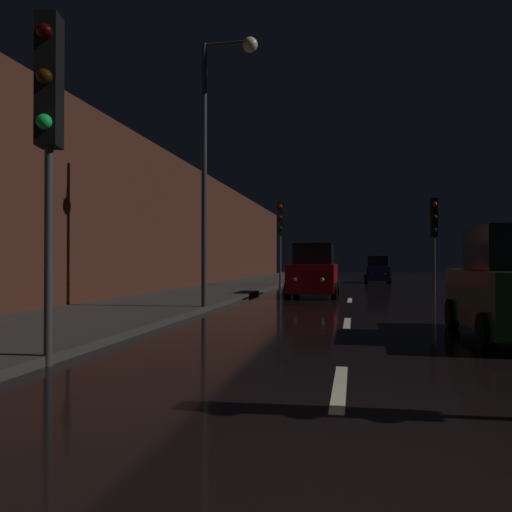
{
  "coord_description": "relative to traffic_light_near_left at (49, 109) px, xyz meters",
  "views": [
    {
      "loc": [
        0.18,
        -2.96,
        1.49
      ],
      "look_at": [
        -4.15,
        18.73,
        1.73
      ],
      "focal_mm": 34.68,
      "sensor_mm": 36.0,
      "label": 1
    }
  ],
  "objects": [
    {
      "name": "traffic_light_far_left",
      "position": [
        0.1,
        21.76,
        -0.06
      ],
      "size": [
        0.37,
        0.48,
        4.94
      ],
      "rotation": [
        0.0,
        0.0,
        -1.35
      ],
      "color": "#38383A",
      "rests_on": "ground"
    },
    {
      "name": "car_approaching_headlights",
      "position": [
        2.58,
        14.75,
        -2.63
      ],
      "size": [
        2.06,
        4.46,
        2.24
      ],
      "rotation": [
        0.0,
        0.0,
        -1.57
      ],
      "color": "maroon",
      "rests_on": "ground"
    },
    {
      "name": "traffic_light_far_right",
      "position": [
        8.11,
        19.09,
        -0.35
      ],
      "size": [
        0.33,
        0.47,
        4.59
      ],
      "rotation": [
        0.0,
        0.0,
        -1.49
      ],
      "color": "#38383A",
      "rests_on": "ground"
    },
    {
      "name": "streetlamp_overhead",
      "position": [
        0.32,
        7.77,
        1.59
      ],
      "size": [
        1.7,
        0.44,
        8.06
      ],
      "color": "#2D2D30",
      "rests_on": "ground"
    },
    {
      "name": "ground",
      "position": [
        4.1,
        21.15,
        -3.67
      ],
      "size": [
        25.02,
        84.0,
        0.02
      ],
      "primitive_type": "cube",
      "color": "black"
    },
    {
      "name": "car_distant_taillights",
      "position": [
        5.82,
        28.95,
        -2.81
      ],
      "size": [
        1.7,
        3.68,
        1.86
      ],
      "rotation": [
        0.0,
        0.0,
        1.57
      ],
      "color": "#141E51",
      "rests_on": "ground"
    },
    {
      "name": "lane_centerline",
      "position": [
        4.1,
        6.07,
        -3.66
      ],
      "size": [
        0.16,
        15.4,
        0.01
      ],
      "color": "beige",
      "rests_on": "ground"
    },
    {
      "name": "sidewalk_left",
      "position": [
        -2.2,
        21.15,
        -3.59
      ],
      "size": [
        4.4,
        84.0,
        0.15
      ],
      "primitive_type": "cube",
      "color": "#33302D",
      "rests_on": "ground"
    },
    {
      "name": "building_facade_left",
      "position": [
        -4.8,
        17.65,
        -0.3
      ],
      "size": [
        0.8,
        63.0,
        6.73
      ],
      "primitive_type": "cube",
      "color": "#472319",
      "rests_on": "ground"
    },
    {
      "name": "traffic_light_near_left",
      "position": [
        0.0,
        0.0,
        0.0
      ],
      "size": [
        0.37,
        0.48,
        5.02
      ],
      "rotation": [
        0.0,
        0.0,
        -1.35
      ],
      "color": "#38383A",
      "rests_on": "ground"
    }
  ]
}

